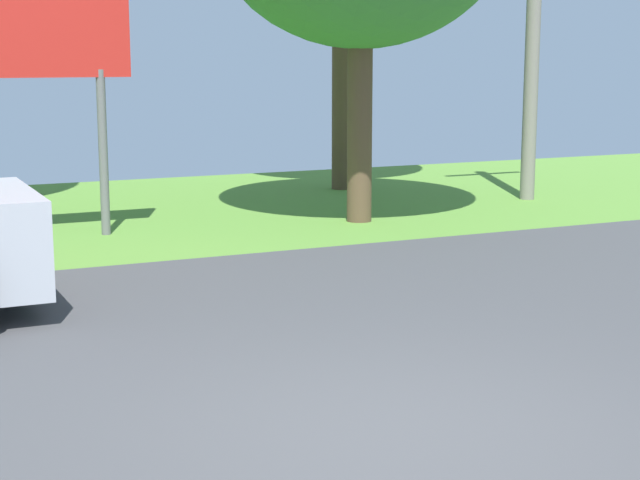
{
  "coord_description": "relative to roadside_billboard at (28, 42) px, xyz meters",
  "views": [
    {
      "loc": [
        -3.0,
        -5.32,
        2.37
      ],
      "look_at": [
        -0.06,
        1.0,
        1.1
      ],
      "focal_mm": 56.73,
      "sensor_mm": 36.0,
      "label": 1
    }
  ],
  "objects": [
    {
      "name": "roadside_billboard",
      "position": [
        0.0,
        0.0,
        0.0
      ],
      "size": [
        2.6,
        0.12,
        3.5
      ],
      "color": "slate",
      "rests_on": "ground_plane"
    },
    {
      "name": "ground_plane",
      "position": [
        0.86,
        -5.13,
        -2.6
      ],
      "size": [
        40.0,
        22.0,
        0.2
      ],
      "color": "#424244"
    }
  ]
}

